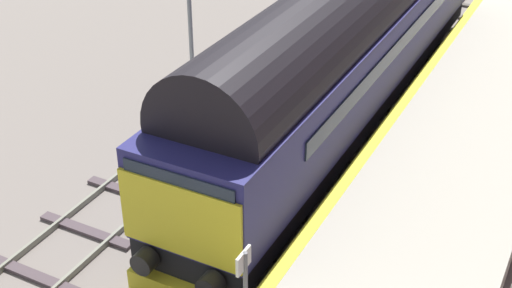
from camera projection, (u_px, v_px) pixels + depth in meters
The scene contains 6 objects.
ground_plane at pixel (278, 193), 17.36m from camera, with size 140.00×140.00×0.00m, color slate.
track_main at pixel (279, 192), 17.33m from camera, with size 2.50×60.00×0.15m.
track_adjacent_west at pixel (169, 160), 18.61m from camera, with size 2.50×60.00×0.15m.
station_platform at pixel (423, 218), 15.68m from camera, with size 4.00×44.00×1.01m.
diesel_locomotive at pixel (350, 39), 19.47m from camera, with size 2.74×17.88×4.68m.
platform_number_sign at pixel (245, 280), 11.41m from camera, with size 0.10×0.44×1.77m.
Camera 1 is at (6.10, -12.93, 9.94)m, focal length 49.18 mm.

